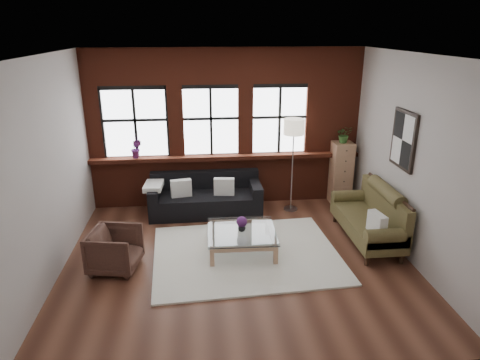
{
  "coord_description": "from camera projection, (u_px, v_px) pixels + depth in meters",
  "views": [
    {
      "loc": [
        -0.59,
        -6.08,
        3.56
      ],
      "look_at": [
        0.1,
        0.6,
        1.15
      ],
      "focal_mm": 32.0,
      "sensor_mm": 36.0,
      "label": 1
    }
  ],
  "objects": [
    {
      "name": "wall_back",
      "position": [
        226.0,
        128.0,
        8.75
      ],
      "size": [
        5.5,
        0.0,
        5.5
      ],
      "primitive_type": "plane",
      "rotation": [
        1.57,
        0.0,
        0.0
      ],
      "color": "#AFA8A3",
      "rests_on": "ground"
    },
    {
      "name": "dark_sofa",
      "position": [
        206.0,
        194.0,
        8.55
      ],
      "size": [
        2.21,
        0.89,
        0.8
      ],
      "primitive_type": null,
      "color": "black",
      "rests_on": "floor"
    },
    {
      "name": "flowers",
      "position": [
        242.0,
        222.0,
        7.04
      ],
      "size": [
        0.18,
        0.18,
        0.18
      ],
      "primitive_type": "sphere",
      "color": "#60256C",
      "rests_on": "vase"
    },
    {
      "name": "pillow_settee",
      "position": [
        377.0,
        223.0,
        6.81
      ],
      "size": [
        0.2,
        0.4,
        0.34
      ],
      "primitive_type": "cube",
      "rotation": [
        0.0,
        0.0,
        0.17
      ],
      "color": "white",
      "rests_on": "vintage_settee"
    },
    {
      "name": "window_right",
      "position": [
        279.0,
        121.0,
        8.76
      ],
      "size": [
        1.38,
        0.1,
        1.5
      ],
      "primitive_type": null,
      "color": "black",
      "rests_on": "brick_backwall"
    },
    {
      "name": "pillow_a",
      "position": [
        181.0,
        188.0,
        8.35
      ],
      "size": [
        0.42,
        0.21,
        0.34
      ],
      "primitive_type": "cube",
      "rotation": [
        0.0,
        0.0,
        0.19
      ],
      "color": "white",
      "rests_on": "dark_sofa"
    },
    {
      "name": "floor_lamp",
      "position": [
        293.0,
        162.0,
        8.5
      ],
      "size": [
        0.4,
        0.4,
        2.04
      ],
      "primitive_type": null,
      "color": "#A5A5A8",
      "rests_on": "floor"
    },
    {
      "name": "pillow_b",
      "position": [
        224.0,
        187.0,
        8.43
      ],
      "size": [
        0.41,
        0.19,
        0.34
      ],
      "primitive_type": "cube",
      "rotation": [
        0.0,
        0.0,
        -0.13
      ],
      "color": "white",
      "rests_on": "dark_sofa"
    },
    {
      "name": "armchair",
      "position": [
        115.0,
        250.0,
        6.56
      ],
      "size": [
        0.85,
        0.83,
        0.66
      ],
      "primitive_type": "imported",
      "rotation": [
        0.0,
        0.0,
        1.38
      ],
      "color": "#422921",
      "rests_on": "floor"
    },
    {
      "name": "floor",
      "position": [
        238.0,
        259.0,
        6.95
      ],
      "size": [
        5.5,
        5.5,
        0.0
      ],
      "primitive_type": "plane",
      "color": "#4C281B",
      "rests_on": "ground"
    },
    {
      "name": "shag_rug",
      "position": [
        246.0,
        254.0,
        7.08
      ],
      "size": [
        3.13,
        2.52,
        0.03
      ],
      "primitive_type": "cube",
      "rotation": [
        0.0,
        0.0,
        0.05
      ],
      "color": "white",
      "rests_on": "floor"
    },
    {
      "name": "wall_left",
      "position": [
        47.0,
        171.0,
        6.15
      ],
      "size": [
        0.0,
        5.0,
        5.0
      ],
      "primitive_type": "plane",
      "rotation": [
        1.57,
        0.0,
        1.57
      ],
      "color": "#AFA8A3",
      "rests_on": "ground"
    },
    {
      "name": "wall_right",
      "position": [
        412.0,
        160.0,
        6.68
      ],
      "size": [
        0.0,
        5.0,
        5.0
      ],
      "primitive_type": "plane",
      "rotation": [
        1.57,
        0.0,
        -1.57
      ],
      "color": "#AFA8A3",
      "rests_on": "ground"
    },
    {
      "name": "potted_plant_top",
      "position": [
        344.0,
        134.0,
        8.71
      ],
      "size": [
        0.34,
        0.3,
        0.35
      ],
      "primitive_type": "imported",
      "rotation": [
        0.0,
        0.0,
        -0.1
      ],
      "color": "#2D5923",
      "rests_on": "drawer_chest"
    },
    {
      "name": "coffee_table",
      "position": [
        242.0,
        241.0,
        7.16
      ],
      "size": [
        1.16,
        1.16,
        0.38
      ],
      "primitive_type": null,
      "rotation": [
        0.0,
        0.0,
        -0.03
      ],
      "color": "tan",
      "rests_on": "shag_rug"
    },
    {
      "name": "window_mid",
      "position": [
        211.0,
        122.0,
        8.63
      ],
      "size": [
        1.38,
        0.1,
        1.5
      ],
      "primitive_type": null,
      "color": "black",
      "rests_on": "brick_backwall"
    },
    {
      "name": "sill_plant",
      "position": [
        136.0,
        149.0,
        8.52
      ],
      "size": [
        0.24,
        0.21,
        0.39
      ],
      "primitive_type": "imported",
      "rotation": [
        0.0,
        0.0,
        -0.19
      ],
      "color": "#60256C",
      "rests_on": "sill_ledge"
    },
    {
      "name": "vase",
      "position": [
        242.0,
        227.0,
        7.07
      ],
      "size": [
        0.15,
        0.15,
        0.14
      ],
      "primitive_type": "imported",
      "rotation": [
        0.0,
        0.0,
        0.15
      ],
      "color": "#B2B2B2",
      "rests_on": "coffee_table"
    },
    {
      "name": "vintage_settee",
      "position": [
        367.0,
        215.0,
        7.39
      ],
      "size": [
        0.83,
        1.87,
        1.0
      ],
      "primitive_type": null,
      "color": "#4F4624",
      "rests_on": "floor"
    },
    {
      "name": "window_left",
      "position": [
        135.0,
        124.0,
        8.48
      ],
      "size": [
        1.38,
        0.1,
        1.5
      ],
      "primitive_type": null,
      "color": "black",
      "rests_on": "brick_backwall"
    },
    {
      "name": "wall_front",
      "position": [
        263.0,
        245.0,
        4.07
      ],
      "size": [
        5.5,
        0.0,
        5.5
      ],
      "primitive_type": "plane",
      "rotation": [
        -1.57,
        0.0,
        0.0
      ],
      "color": "#AFA8A3",
      "rests_on": "ground"
    },
    {
      "name": "wall_poster",
      "position": [
        404.0,
        140.0,
        6.87
      ],
      "size": [
        0.05,
        0.74,
        0.94
      ],
      "primitive_type": null,
      "color": "black",
      "rests_on": "wall_right"
    },
    {
      "name": "brick_backwall",
      "position": [
        226.0,
        129.0,
        8.7
      ],
      "size": [
        5.5,
        0.12,
        3.2
      ],
      "primitive_type": null,
      "color": "maroon",
      "rests_on": "floor"
    },
    {
      "name": "ceiling",
      "position": [
        237.0,
        55.0,
        5.87
      ],
      "size": [
        5.5,
        5.5,
        0.0
      ],
      "primitive_type": "plane",
      "rotation": [
        3.14,
        0.0,
        0.0
      ],
      "color": "white",
      "rests_on": "ground"
    },
    {
      "name": "sill_ledge",
      "position": [
        226.0,
        157.0,
        8.8
      ],
      "size": [
        5.5,
        0.3,
        0.08
      ],
      "primitive_type": "cube",
      "color": "maroon",
      "rests_on": "brick_backwall"
    },
    {
      "name": "drawer_chest",
      "position": [
        341.0,
        173.0,
        8.99
      ],
      "size": [
        0.41,
        0.41,
        1.32
      ],
      "primitive_type": "cube",
      "color": "tan",
      "rests_on": "floor"
    }
  ]
}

